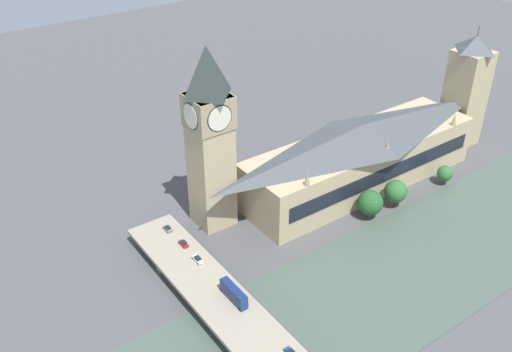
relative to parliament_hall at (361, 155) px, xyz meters
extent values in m
plane|color=#4C4C4F|center=(-16.42, 8.00, -13.18)|extent=(600.00, 600.00, 0.00)
cube|color=#47564C|center=(-47.41, 8.00, -13.03)|extent=(49.97, 360.00, 0.30)
cube|color=tan|center=(0.05, 0.00, -3.18)|extent=(26.95, 101.34, 20.01)
cube|color=black|center=(-13.57, 0.00, -2.17)|extent=(0.40, 93.23, 6.00)
pyramid|color=#474C51|center=(0.05, 0.00, 10.10)|extent=(26.41, 99.31, 6.54)
cone|color=#9E8966|center=(-12.42, -38.51, 9.33)|extent=(2.20, 2.20, 5.00)
cone|color=#9E8966|center=(-12.42, 0.00, 9.33)|extent=(2.20, 2.20, 5.00)
cone|color=#9E8966|center=(-12.42, 38.51, 9.33)|extent=(2.20, 2.20, 5.00)
cube|color=tan|center=(12.26, 61.01, 11.80)|extent=(12.69, 12.69, 49.96)
cube|color=tan|center=(12.26, 61.01, 31.07)|extent=(13.45, 13.45, 11.42)
cylinder|color=black|center=(5.74, 61.01, 31.07)|extent=(0.50, 9.21, 9.21)
cylinder|color=silver|center=(5.61, 61.01, 31.07)|extent=(0.62, 8.53, 8.53)
cylinder|color=black|center=(18.78, 61.01, 31.07)|extent=(0.50, 9.21, 9.21)
cylinder|color=silver|center=(18.91, 61.01, 31.07)|extent=(0.62, 8.53, 8.53)
cylinder|color=black|center=(12.26, 54.49, 31.07)|extent=(9.21, 0.50, 9.21)
cylinder|color=silver|center=(12.26, 54.36, 31.07)|extent=(8.53, 0.62, 8.53)
cylinder|color=black|center=(12.26, 67.53, 31.07)|extent=(9.21, 0.50, 9.21)
cylinder|color=silver|center=(12.26, 67.66, 31.07)|extent=(8.53, 0.62, 8.53)
pyramid|color=#2D3833|center=(12.26, 61.01, 45.00)|extent=(12.94, 12.94, 16.45)
cube|color=tan|center=(0.05, -61.74, 8.22)|extent=(14.15, 14.15, 42.81)
pyramid|color=#474C51|center=(0.05, -61.74, 32.81)|extent=(14.15, 14.15, 6.37)
cylinder|color=#333338|center=(0.05, -61.74, 37.99)|extent=(0.30, 0.30, 4.00)
cube|color=gray|center=(-47.41, 83.54, -11.13)|extent=(3.00, 13.92, 4.11)
cube|color=gray|center=(-1.23, 83.54, -11.13)|extent=(3.00, 13.92, 4.11)
cube|color=gray|center=(-47.41, 83.54, -8.48)|extent=(131.95, 16.37, 1.20)
cube|color=navy|center=(-30.40, 80.49, -6.54)|extent=(11.39, 2.57, 1.87)
cube|color=black|center=(-30.40, 80.49, -6.16)|extent=(10.25, 2.63, 0.82)
cube|color=navy|center=(-30.40, 80.49, -4.50)|extent=(11.16, 2.57, 2.20)
cube|color=black|center=(-30.40, 80.49, -4.39)|extent=(10.25, 2.63, 1.06)
cube|color=navy|center=(-30.40, 80.49, -3.32)|extent=(11.05, 2.44, 0.16)
cylinder|color=black|center=(-25.51, 79.31, -7.37)|extent=(1.00, 0.28, 1.00)
cylinder|color=black|center=(-25.51, 81.66, -7.37)|extent=(1.00, 0.28, 1.00)
cylinder|color=black|center=(-35.20, 79.31, -7.37)|extent=(1.00, 0.28, 1.00)
cylinder|color=black|center=(-35.20, 81.66, -7.37)|extent=(1.00, 0.28, 1.00)
cube|color=silver|center=(-9.32, 80.32, -7.28)|extent=(4.47, 1.82, 0.71)
cube|color=black|center=(-9.46, 80.32, -6.66)|extent=(2.33, 1.64, 0.53)
cylinder|color=black|center=(-7.54, 79.50, -7.55)|extent=(0.65, 0.22, 0.65)
cylinder|color=black|center=(-7.54, 81.14, -7.55)|extent=(0.65, 0.22, 0.65)
cylinder|color=black|center=(-11.10, 79.50, -7.55)|extent=(0.65, 0.22, 0.65)
cylinder|color=black|center=(-11.10, 81.14, -7.55)|extent=(0.65, 0.22, 0.65)
cube|color=slate|center=(10.59, 80.40, -7.32)|extent=(3.83, 1.82, 0.64)
cube|color=black|center=(10.47, 80.40, -6.73)|extent=(1.99, 1.64, 0.54)
cylinder|color=black|center=(12.04, 79.58, -7.55)|extent=(0.65, 0.22, 0.65)
cylinder|color=black|center=(12.04, 81.22, -7.55)|extent=(0.65, 0.22, 0.65)
cylinder|color=black|center=(9.13, 79.58, -7.55)|extent=(0.65, 0.22, 0.65)
cylinder|color=black|center=(9.13, 81.22, -7.55)|extent=(0.65, 0.22, 0.65)
cube|color=black|center=(-56.20, 79.56, -6.83)|extent=(2.26, 1.60, 0.48)
cylinder|color=black|center=(-54.36, 78.76, -7.54)|extent=(0.67, 0.22, 0.67)
cylinder|color=black|center=(-54.36, 80.35, -7.54)|extent=(0.67, 0.22, 0.67)
cube|color=maroon|center=(0.24, 80.02, -7.31)|extent=(4.00, 1.84, 0.68)
cube|color=black|center=(0.12, 80.02, -6.68)|extent=(2.08, 1.65, 0.57)
cylinder|color=black|center=(1.81, 79.19, -7.56)|extent=(0.62, 0.22, 0.62)
cylinder|color=black|center=(1.81, 80.85, -7.56)|extent=(0.62, 0.22, 0.62)
cylinder|color=black|center=(-1.32, 79.19, -7.56)|extent=(0.62, 0.22, 0.62)
cylinder|color=black|center=(-1.32, 80.85, -7.56)|extent=(0.62, 0.22, 0.62)
cylinder|color=brown|center=(-19.63, 0.49, -11.59)|extent=(0.70, 0.70, 3.18)
sphere|color=#2D6633|center=(-19.63, 0.49, -6.33)|extent=(8.64, 8.64, 8.64)
cylinder|color=brown|center=(-19.38, 13.54, -11.82)|extent=(0.70, 0.70, 2.73)
sphere|color=#235628|center=(-19.38, 13.54, -6.46)|extent=(9.39, 9.39, 9.39)
cylinder|color=brown|center=(-20.38, -27.46, -12.00)|extent=(0.70, 0.70, 2.37)
sphere|color=#2D6633|center=(-20.38, -27.46, -8.11)|extent=(6.35, 6.35, 6.35)
camera|label=1|loc=(-133.85, 146.53, 110.89)|focal=40.00mm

